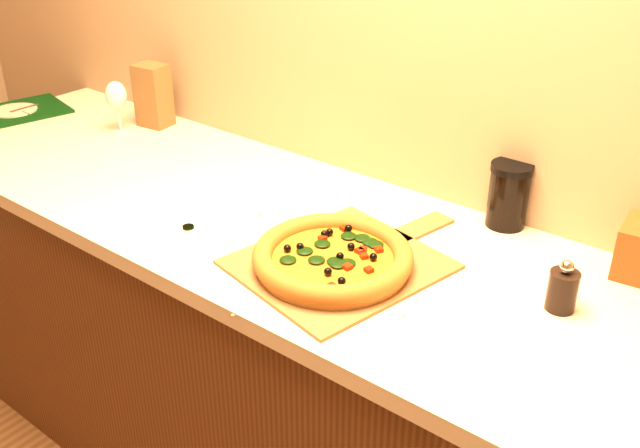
% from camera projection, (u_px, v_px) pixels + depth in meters
% --- Properties ---
extents(cabinet, '(2.80, 0.65, 0.86)m').
position_uv_depth(cabinet, '(348.00, 408.00, 1.78)').
color(cabinet, '#43240E').
rests_on(cabinet, ground).
extents(countertop, '(2.84, 0.68, 0.04)m').
position_uv_depth(countertop, '(352.00, 254.00, 1.57)').
color(countertop, beige).
rests_on(countertop, cabinet).
extents(pizza_peel, '(0.43, 0.56, 0.01)m').
position_uv_depth(pizza_peel, '(344.00, 262.00, 1.50)').
color(pizza_peel, brown).
rests_on(pizza_peel, countertop).
extents(pizza, '(0.33, 0.33, 0.05)m').
position_uv_depth(pizza, '(333.00, 258.00, 1.46)').
color(pizza, '#C78131').
rests_on(pizza, pizza_peel).
extents(cutting_board, '(0.29, 0.36, 0.02)m').
position_uv_depth(cutting_board, '(13.00, 112.00, 2.32)').
color(cutting_board, black).
rests_on(cutting_board, countertop).
extents(bottle_cap, '(0.03, 0.03, 0.01)m').
position_uv_depth(bottle_cap, '(188.00, 227.00, 1.63)').
color(bottle_cap, black).
rests_on(bottle_cap, countertop).
extents(pepper_grinder, '(0.06, 0.06, 0.11)m').
position_uv_depth(pepper_grinder, '(563.00, 289.00, 1.33)').
color(pepper_grinder, black).
rests_on(pepper_grinder, countertop).
extents(wine_glass, '(0.06, 0.06, 0.16)m').
position_uv_depth(wine_glass, '(116.00, 97.00, 2.12)').
color(wine_glass, silver).
rests_on(wine_glass, countertop).
extents(paper_bag, '(0.10, 0.09, 0.19)m').
position_uv_depth(paper_bag, '(153.00, 95.00, 2.18)').
color(paper_bag, brown).
rests_on(paper_bag, countertop).
extents(dark_jar, '(0.09, 0.09, 0.15)m').
position_uv_depth(dark_jar, '(509.00, 195.00, 1.61)').
color(dark_jar, black).
rests_on(dark_jar, countertop).
extents(side_plate, '(0.17, 0.17, 0.01)m').
position_uv_depth(side_plate, '(15.00, 112.00, 2.32)').
color(side_plate, beige).
rests_on(side_plate, countertop).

